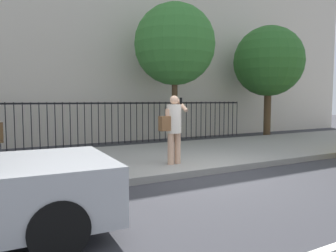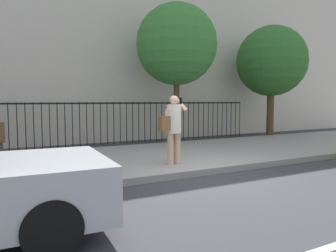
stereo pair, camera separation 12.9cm
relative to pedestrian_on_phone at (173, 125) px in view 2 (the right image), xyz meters
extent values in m
plane|color=#333338|center=(0.35, -0.84, -1.09)|extent=(60.00, 60.00, 0.00)
cube|color=gray|center=(0.35, 1.36, -1.01)|extent=(28.00, 4.40, 0.15)
cube|color=beige|center=(0.35, 7.66, 3.68)|extent=(28.00, 4.00, 9.53)
cube|color=black|center=(0.35, 5.06, 0.46)|extent=(12.00, 0.04, 0.06)
cylinder|color=black|center=(-3.60, 5.06, -0.29)|extent=(0.03, 0.03, 1.60)
cylinder|color=black|center=(-3.35, 5.06, -0.29)|extent=(0.03, 0.03, 1.60)
cylinder|color=black|center=(-3.09, 5.06, -0.29)|extent=(0.03, 0.03, 1.60)
cylinder|color=black|center=(-2.84, 5.06, -0.29)|extent=(0.03, 0.03, 1.60)
cylinder|color=black|center=(-2.58, 5.06, -0.29)|extent=(0.03, 0.03, 1.60)
cylinder|color=black|center=(-2.33, 5.06, -0.29)|extent=(0.03, 0.03, 1.60)
cylinder|color=black|center=(-2.07, 5.06, -0.29)|extent=(0.03, 0.03, 1.60)
cylinder|color=black|center=(-1.82, 5.06, -0.29)|extent=(0.03, 0.03, 1.60)
cylinder|color=black|center=(-1.56, 5.06, -0.29)|extent=(0.03, 0.03, 1.60)
cylinder|color=black|center=(-1.31, 5.06, -0.29)|extent=(0.03, 0.03, 1.60)
cylinder|color=black|center=(-1.05, 5.06, -0.29)|extent=(0.03, 0.03, 1.60)
cylinder|color=black|center=(-0.80, 5.06, -0.29)|extent=(0.03, 0.03, 1.60)
cylinder|color=black|center=(-0.54, 5.06, -0.29)|extent=(0.03, 0.03, 1.60)
cylinder|color=black|center=(-0.29, 5.06, -0.29)|extent=(0.03, 0.03, 1.60)
cylinder|color=black|center=(-0.03, 5.06, -0.29)|extent=(0.03, 0.03, 1.60)
cylinder|color=black|center=(0.22, 5.06, -0.29)|extent=(0.03, 0.03, 1.60)
cylinder|color=black|center=(0.48, 5.06, -0.29)|extent=(0.03, 0.03, 1.60)
cylinder|color=black|center=(0.74, 5.06, -0.29)|extent=(0.03, 0.03, 1.60)
cylinder|color=black|center=(0.99, 5.06, -0.29)|extent=(0.03, 0.03, 1.60)
cylinder|color=black|center=(1.25, 5.06, -0.29)|extent=(0.03, 0.03, 1.60)
cylinder|color=black|center=(1.50, 5.06, -0.29)|extent=(0.03, 0.03, 1.60)
cylinder|color=black|center=(1.76, 5.06, -0.29)|extent=(0.03, 0.03, 1.60)
cylinder|color=black|center=(2.01, 5.06, -0.29)|extent=(0.03, 0.03, 1.60)
cylinder|color=black|center=(2.27, 5.06, -0.29)|extent=(0.03, 0.03, 1.60)
cylinder|color=black|center=(2.52, 5.06, -0.29)|extent=(0.03, 0.03, 1.60)
cylinder|color=black|center=(2.78, 5.06, -0.29)|extent=(0.03, 0.03, 1.60)
cylinder|color=black|center=(3.03, 5.06, -0.29)|extent=(0.03, 0.03, 1.60)
cylinder|color=black|center=(3.29, 5.06, -0.29)|extent=(0.03, 0.03, 1.60)
cylinder|color=black|center=(3.54, 5.06, -0.29)|extent=(0.03, 0.03, 1.60)
cylinder|color=black|center=(3.80, 5.06, -0.29)|extent=(0.03, 0.03, 1.60)
cylinder|color=black|center=(4.05, 5.06, -0.29)|extent=(0.03, 0.03, 1.60)
cylinder|color=black|center=(4.31, 5.06, -0.29)|extent=(0.03, 0.03, 1.60)
cylinder|color=black|center=(4.57, 5.06, -0.29)|extent=(0.03, 0.03, 1.60)
cylinder|color=black|center=(4.82, 5.06, -0.29)|extent=(0.03, 0.03, 1.60)
cylinder|color=black|center=(5.08, 5.06, -0.29)|extent=(0.03, 0.03, 1.60)
cylinder|color=black|center=(5.33, 5.06, -0.29)|extent=(0.03, 0.03, 1.60)
cylinder|color=black|center=(5.59, 5.06, -0.29)|extent=(0.03, 0.03, 1.60)
cylinder|color=black|center=(5.84, 5.06, -0.29)|extent=(0.03, 0.03, 1.60)
cylinder|color=black|center=(6.10, 5.06, -0.29)|extent=(0.03, 0.03, 1.60)
cylinder|color=black|center=(6.35, 5.06, -0.29)|extent=(0.03, 0.03, 1.60)
cylinder|color=black|center=(-3.09, -1.47, -0.77)|extent=(0.65, 0.25, 0.64)
cylinder|color=black|center=(-3.16, -3.11, -0.77)|extent=(0.65, 0.25, 0.64)
cylinder|color=tan|center=(0.13, 0.01, -0.57)|extent=(0.15, 0.15, 0.74)
cylinder|color=tan|center=(-0.07, -0.01, -0.57)|extent=(0.15, 0.15, 0.74)
cylinder|color=silver|center=(0.03, 0.00, 0.14)|extent=(0.38, 0.38, 0.67)
sphere|color=tan|center=(0.03, 0.00, 0.58)|extent=(0.21, 0.21, 0.21)
cylinder|color=tan|center=(0.23, 0.03, 0.47)|extent=(0.14, 0.48, 0.37)
cylinder|color=tan|center=(-0.17, -0.02, 0.12)|extent=(0.09, 0.09, 0.51)
cube|color=black|center=(0.18, -0.04, 0.56)|extent=(0.07, 0.02, 0.15)
cube|color=brown|center=(-0.23, -0.03, 0.04)|extent=(0.30, 0.19, 0.34)
cube|color=#333338|center=(-3.59, 2.84, -0.74)|extent=(0.08, 0.41, 0.40)
cylinder|color=#4C3823|center=(2.24, 3.80, 0.35)|extent=(0.22, 0.22, 2.88)
sphere|color=#387A33|center=(2.24, 3.80, 2.61)|extent=(2.97, 2.97, 2.97)
cylinder|color=#4C3823|center=(7.02, 3.82, 0.18)|extent=(0.31, 0.31, 2.53)
sphere|color=#2D6628|center=(7.02, 3.82, 2.28)|extent=(3.06, 3.06, 3.06)
camera|label=1|loc=(-3.72, -6.49, 0.57)|focal=34.14mm
camera|label=2|loc=(-3.60, -6.55, 0.57)|focal=34.14mm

